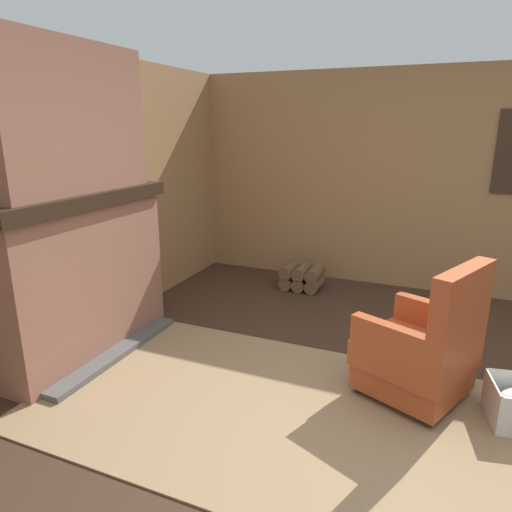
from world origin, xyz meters
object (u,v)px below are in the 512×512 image
(firewood_stack, at_px, (302,277))
(storage_case, at_px, (79,180))
(oil_lamp_vase, at_px, (32,186))
(armchair, at_px, (422,351))

(firewood_stack, distance_m, storage_case, 2.76)
(storage_case, bearing_deg, firewood_stack, 58.61)
(oil_lamp_vase, distance_m, storage_case, 0.46)
(armchair, xyz_separation_m, storage_case, (-2.71, -0.23, 1.08))
(armchair, bearing_deg, firewood_stack, -28.54)
(armchair, height_order, storage_case, storage_case)
(armchair, bearing_deg, oil_lamp_vase, 37.75)
(firewood_stack, bearing_deg, oil_lamp_vase, -116.59)
(armchair, relative_size, oil_lamp_vase, 4.34)
(firewood_stack, relative_size, storage_case, 1.93)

